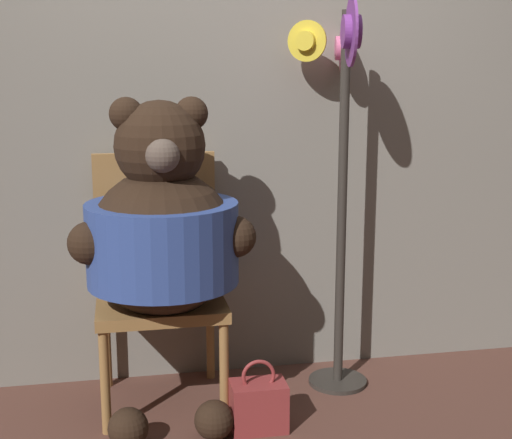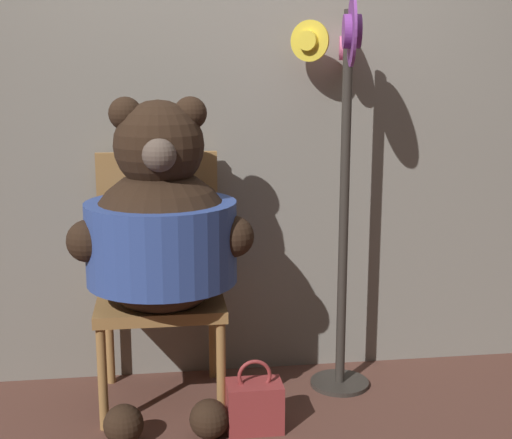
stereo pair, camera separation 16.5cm
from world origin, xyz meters
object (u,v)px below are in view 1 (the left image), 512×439
(chair, at_px, (159,272))
(teddy_bear, at_px, (162,233))
(hat_display_rack, at_px, (340,157))
(handbag_on_ground, at_px, (258,405))

(chair, height_order, teddy_bear, teddy_bear)
(chair, distance_m, teddy_bear, 0.29)
(teddy_bear, bearing_deg, chair, 93.67)
(hat_display_rack, distance_m, handbag_on_ground, 1.15)
(hat_display_rack, bearing_deg, teddy_bear, -170.34)
(hat_display_rack, bearing_deg, chair, 176.66)
(chair, distance_m, hat_display_rack, 0.97)
(chair, height_order, hat_display_rack, hat_display_rack)
(hat_display_rack, height_order, handbag_on_ground, hat_display_rack)
(chair, bearing_deg, hat_display_rack, -3.34)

